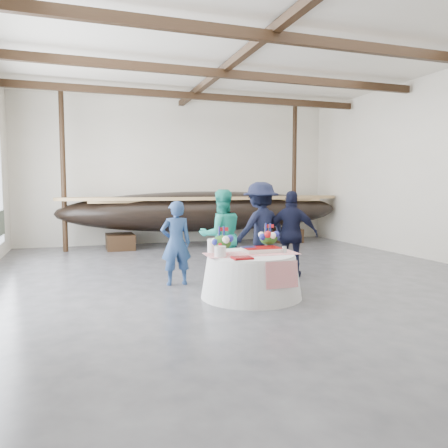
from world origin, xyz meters
name	(u,v)px	position (x,y,z in m)	size (l,w,h in m)	color
floor	(251,279)	(0.00, 0.00, 0.00)	(10.00, 12.00, 0.01)	#3D3D42
wall_back	(181,172)	(0.00, 6.00, 2.25)	(10.00, 0.02, 4.50)	silver
ceiling	(252,40)	(0.00, 0.00, 4.50)	(10.00, 12.00, 0.01)	white
pavilion_structure	(236,78)	(0.00, 0.84, 4.00)	(9.80, 11.76, 4.50)	black
longboat_display	(208,211)	(0.60, 4.94, 1.05)	(8.77, 1.75, 1.64)	black
banquet_table	(251,275)	(-0.50, -1.25, 0.35)	(1.64, 1.64, 0.71)	silver
tabletop_items	(245,244)	(-0.54, -1.10, 0.86)	(1.54, 1.02, 0.40)	red
guest_woman_blue	(176,243)	(-1.47, 0.00, 0.77)	(0.56, 0.37, 1.54)	navy
guest_woman_teal	(221,235)	(-0.59, 0.05, 0.87)	(0.85, 0.66, 1.74)	teal
guest_man_left	(261,229)	(0.33, 0.29, 0.94)	(1.22, 0.70, 1.89)	black
guest_man_right	(292,234)	(0.84, -0.08, 0.86)	(1.00, 0.42, 1.71)	black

